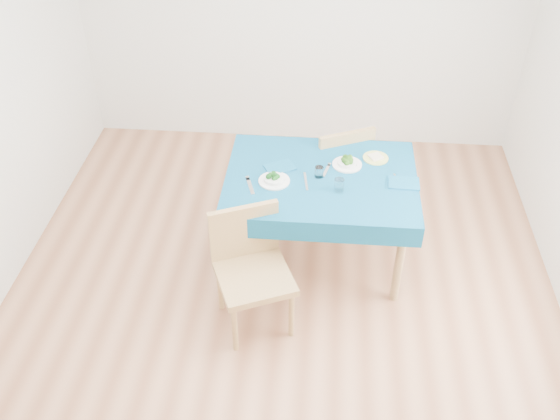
# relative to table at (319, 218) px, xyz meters

# --- Properties ---
(room_shell) EXTENTS (4.02, 4.52, 2.73)m
(room_shell) POSITION_rel_table_xyz_m (-0.25, -0.51, 0.97)
(room_shell) COLOR brown
(room_shell) RESTS_ON ground
(table) EXTENTS (1.35, 1.03, 0.76)m
(table) POSITION_rel_table_xyz_m (0.00, 0.00, 0.00)
(table) COLOR navy
(table) RESTS_ON ground
(chair_near) EXTENTS (0.63, 0.66, 1.18)m
(chair_near) POSITION_rel_table_xyz_m (-0.40, -0.70, 0.21)
(chair_near) COLOR #977647
(chair_near) RESTS_ON ground
(chair_far) EXTENTS (0.62, 0.65, 1.14)m
(chair_far) POSITION_rel_table_xyz_m (0.10, 0.65, 0.19)
(chair_far) COLOR #977647
(chair_far) RESTS_ON ground
(bowl_near) EXTENTS (0.22, 0.22, 0.07)m
(bowl_near) POSITION_rel_table_xyz_m (-0.33, -0.08, 0.41)
(bowl_near) COLOR white
(bowl_near) RESTS_ON table
(bowl_far) EXTENTS (0.22, 0.22, 0.07)m
(bowl_far) POSITION_rel_table_xyz_m (0.18, 0.16, 0.41)
(bowl_far) COLOR white
(bowl_far) RESTS_ON table
(fork_near) EXTENTS (0.09, 0.20, 0.00)m
(fork_near) POSITION_rel_table_xyz_m (-0.49, -0.15, 0.38)
(fork_near) COLOR silver
(fork_near) RESTS_ON table
(knife_near) EXTENTS (0.05, 0.21, 0.00)m
(knife_near) POSITION_rel_table_xyz_m (-0.11, -0.06, 0.38)
(knife_near) COLOR silver
(knife_near) RESTS_ON table
(fork_far) EXTENTS (0.06, 0.16, 0.00)m
(fork_far) POSITION_rel_table_xyz_m (0.03, 0.08, 0.38)
(fork_far) COLOR silver
(fork_far) RESTS_ON table
(knife_far) EXTENTS (0.06, 0.19, 0.00)m
(knife_far) POSITION_rel_table_xyz_m (0.54, -0.01, 0.38)
(knife_far) COLOR silver
(knife_far) RESTS_ON table
(napkin_near) EXTENTS (0.25, 0.23, 0.01)m
(napkin_near) POSITION_rel_table_xyz_m (-0.30, 0.09, 0.39)
(napkin_near) COLOR navy
(napkin_near) RESTS_ON table
(napkin_far) EXTENTS (0.22, 0.16, 0.01)m
(napkin_far) POSITION_rel_table_xyz_m (0.58, -0.03, 0.39)
(napkin_far) COLOR navy
(napkin_far) RESTS_ON table
(tumbler_center) EXTENTS (0.06, 0.06, 0.08)m
(tumbler_center) POSITION_rel_table_xyz_m (-0.02, 0.00, 0.42)
(tumbler_center) COLOR white
(tumbler_center) RESTS_ON table
(tumbler_side) EXTENTS (0.07, 0.07, 0.09)m
(tumbler_side) POSITION_rel_table_xyz_m (0.13, -0.15, 0.42)
(tumbler_side) COLOR white
(tumbler_side) RESTS_ON table
(side_plate) EXTENTS (0.19, 0.19, 0.01)m
(side_plate) POSITION_rel_table_xyz_m (0.39, 0.27, 0.38)
(side_plate) COLOR #C8D065
(side_plate) RESTS_ON table
(bread_slice) EXTENTS (0.12, 0.12, 0.01)m
(bread_slice) POSITION_rel_table_xyz_m (0.39, 0.27, 0.40)
(bread_slice) COLOR beige
(bread_slice) RESTS_ON side_plate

